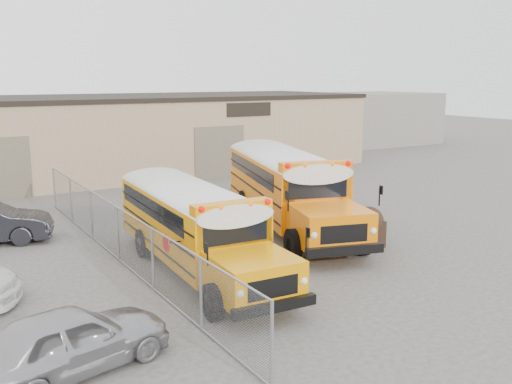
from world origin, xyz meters
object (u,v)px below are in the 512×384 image
school_bus_right (248,160)px  car_silver (71,340)px  school_bus_left (141,189)px  tarp_bundle (369,226)px

school_bus_right → car_silver: 17.86m
school_bus_left → car_silver: school_bus_left is taller
school_bus_left → school_bus_right: size_ratio=0.86×
school_bus_left → car_silver: (-5.13, -9.91, -0.86)m
tarp_bundle → school_bus_right: bearing=84.6°
school_bus_left → school_bus_right: 7.58m
school_bus_right → tarp_bundle: school_bus_right is taller
school_bus_left → tarp_bundle: school_bus_left is taller
car_silver → tarp_bundle: bearing=-85.2°
school_bus_right → tarp_bundle: (-0.92, -9.80, -1.04)m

